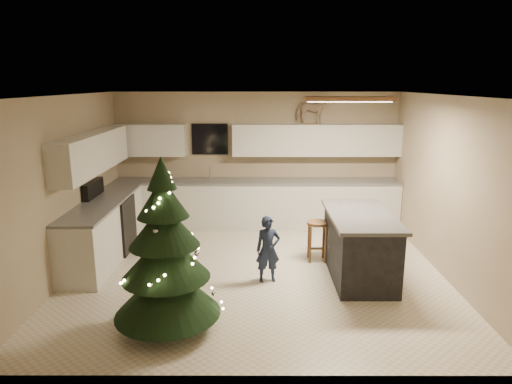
# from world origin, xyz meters

# --- Properties ---
(ground_plane) EXTENTS (5.50, 5.50, 0.00)m
(ground_plane) POSITION_xyz_m (0.00, 0.00, 0.00)
(ground_plane) COLOR beige
(room_shell) EXTENTS (5.52, 5.02, 2.61)m
(room_shell) POSITION_xyz_m (0.02, 0.00, 1.75)
(room_shell) COLOR tan
(room_shell) RESTS_ON ground_plane
(cabinetry) EXTENTS (5.50, 3.20, 2.00)m
(cabinetry) POSITION_xyz_m (-0.91, 1.65, 0.76)
(cabinetry) COLOR silver
(cabinetry) RESTS_ON ground_plane
(island) EXTENTS (0.90, 1.70, 0.95)m
(island) POSITION_xyz_m (1.50, -0.16, 0.48)
(island) COLOR black
(island) RESTS_ON ground_plane
(bar_stool) EXTENTS (0.34, 0.34, 0.64)m
(bar_stool) POSITION_xyz_m (0.97, 0.46, 0.48)
(bar_stool) COLOR brown
(bar_stool) RESTS_ON ground_plane
(christmas_tree) EXTENTS (1.26, 1.21, 2.01)m
(christmas_tree) POSITION_xyz_m (-1.01, -1.60, 0.83)
(christmas_tree) COLOR #3F2816
(christmas_tree) RESTS_ON ground_plane
(toddler) EXTENTS (0.38, 0.28, 0.95)m
(toddler) POSITION_xyz_m (0.17, -0.32, 0.48)
(toddler) COLOR black
(toddler) RESTS_ON ground_plane
(rocking_horse) EXTENTS (0.63, 0.34, 0.53)m
(rocking_horse) POSITION_xyz_m (1.05, 2.33, 2.27)
(rocking_horse) COLOR brown
(rocking_horse) RESTS_ON cabinetry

